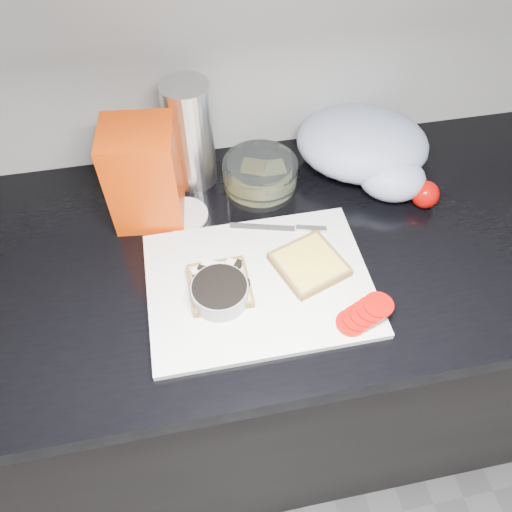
{
  "coord_description": "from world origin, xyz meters",
  "views": [
    {
      "loc": [
        -0.2,
        0.59,
        1.64
      ],
      "look_at": [
        -0.1,
        1.13,
        0.95
      ],
      "focal_mm": 35.0,
      "sensor_mm": 36.0,
      "label": 1
    }
  ],
  "objects": [
    {
      "name": "seed_tub",
      "position": [
        -0.17,
        1.08,
        0.93
      ],
      "size": [
        0.1,
        0.1,
        0.05
      ],
      "color": "#919596",
      "rests_on": "countertop"
    },
    {
      "name": "base_cabinet",
      "position": [
        0.0,
        1.2,
        0.43
      ],
      "size": [
        3.5,
        0.6,
        0.86
      ],
      "primitive_type": "cube",
      "color": "black",
      "rests_on": "ground"
    },
    {
      "name": "tub_lid",
      "position": [
        -0.22,
        1.3,
        0.9
      ],
      "size": [
        0.12,
        0.12,
        0.01
      ],
      "primitive_type": "cylinder",
      "rotation": [
        0.0,
        0.0,
        0.17
      ],
      "color": "silver",
      "rests_on": "countertop"
    },
    {
      "name": "cutting_board",
      "position": [
        -0.1,
        1.1,
        0.91
      ],
      "size": [
        0.4,
        0.3,
        0.01
      ],
      "primitive_type": "cube",
      "color": "white",
      "rests_on": "countertop"
    },
    {
      "name": "bread_bag",
      "position": [
        -0.28,
        1.33,
        1.0
      ],
      "size": [
        0.14,
        0.14,
        0.21
      ],
      "primitive_type": "cube",
      "rotation": [
        0.0,
        0.0,
        -0.11
      ],
      "color": "red",
      "rests_on": "countertop"
    },
    {
      "name": "bread_right",
      "position": [
        -0.0,
        1.12,
        0.92
      ],
      "size": [
        0.15,
        0.15,
        0.02
      ],
      "rotation": [
        0.0,
        0.0,
        0.34
      ],
      "color": "#CCBA8F",
      "rests_on": "cutting_board"
    },
    {
      "name": "tomato_slices",
      "position": [
        0.06,
        1.0,
        0.92
      ],
      "size": [
        0.12,
        0.08,
        0.02
      ],
      "rotation": [
        0.0,
        0.0,
        -0.16
      ],
      "color": "#B70704",
      "rests_on": "cutting_board"
    },
    {
      "name": "steel_canister",
      "position": [
        -0.18,
        1.41,
        1.01
      ],
      "size": [
        0.09,
        0.09,
        0.23
      ],
      "primitive_type": "cylinder",
      "color": "silver",
      "rests_on": "countertop"
    },
    {
      "name": "grocery_bag",
      "position": [
        0.19,
        1.37,
        0.96
      ],
      "size": [
        0.34,
        0.33,
        0.12
      ],
      "rotation": [
        0.0,
        0.0,
        -0.36
      ],
      "color": "silver",
      "rests_on": "countertop"
    },
    {
      "name": "glass_bowl",
      "position": [
        -0.05,
        1.36,
        0.93
      ],
      "size": [
        0.16,
        0.16,
        0.07
      ],
      "rotation": [
        0.0,
        0.0,
        -0.39
      ],
      "color": "silver",
      "rests_on": "countertop"
    },
    {
      "name": "bread_left",
      "position": [
        -0.17,
        1.11,
        0.92
      ],
      "size": [
        0.11,
        0.11,
        0.03
      ],
      "rotation": [
        0.0,
        0.0,
        0.02
      ],
      "color": "#CCBA8F",
      "rests_on": "cutting_board"
    },
    {
      "name": "whole_tomatoes",
      "position": [
        0.23,
        1.28,
        0.93
      ],
      "size": [
        0.14,
        0.14,
        0.06
      ],
      "rotation": [
        0.0,
        0.0,
        -0.34
      ],
      "color": "#B70704",
      "rests_on": "countertop"
    },
    {
      "name": "knife",
      "position": [
        -0.01,
        1.22,
        0.91
      ],
      "size": [
        0.19,
        0.06,
        0.01
      ],
      "rotation": [
        0.0,
        0.0,
        -0.27
      ],
      "color": "#B6B6BA",
      "rests_on": "cutting_board"
    },
    {
      "name": "countertop",
      "position": [
        0.0,
        1.2,
        0.88
      ],
      "size": [
        3.5,
        0.64,
        0.04
      ],
      "primitive_type": "cube",
      "color": "black",
      "rests_on": "base_cabinet"
    }
  ]
}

